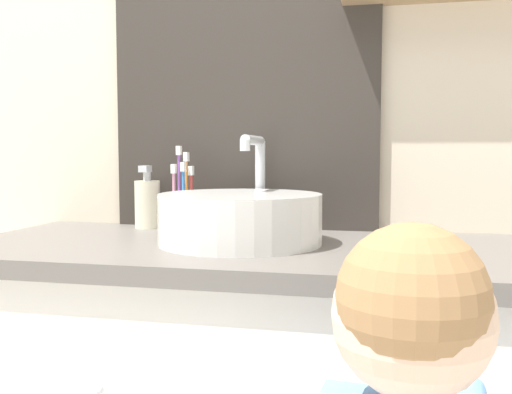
# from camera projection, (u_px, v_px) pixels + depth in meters

# --- Properties ---
(wall_back) EXTENTS (3.20, 0.18, 2.50)m
(wall_back) POSITION_uv_depth(u_px,v_px,m) (327.00, 27.00, 1.37)
(wall_back) COLOR beige
(wall_back) RESTS_ON ground_plane
(sink_basin) EXTENTS (0.33, 0.38, 0.22)m
(sink_basin) POSITION_uv_depth(u_px,v_px,m) (241.00, 217.00, 1.16)
(sink_basin) COLOR silver
(sink_basin) RESTS_ON vanity_counter
(toothbrush_holder) EXTENTS (0.09, 0.09, 0.20)m
(toothbrush_holder) POSITION_uv_depth(u_px,v_px,m) (183.00, 211.00, 1.36)
(toothbrush_holder) COLOR silver
(toothbrush_holder) RESTS_ON vanity_counter
(soap_dispenser) EXTENTS (0.06, 0.06, 0.15)m
(soap_dispenser) POSITION_uv_depth(u_px,v_px,m) (147.00, 203.00, 1.40)
(soap_dispenser) COLOR beige
(soap_dispenser) RESTS_ON vanity_counter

